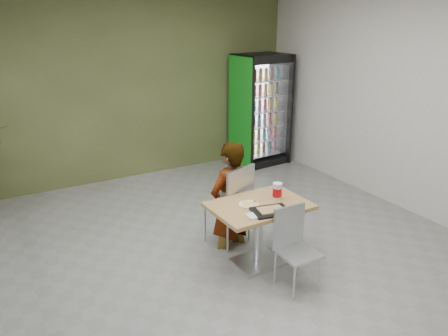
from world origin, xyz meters
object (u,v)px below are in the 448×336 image
(soda_cup, at_px, (277,191))
(chair_far, at_px, (234,199))
(dining_table, at_px, (259,222))
(cafeteria_tray, at_px, (271,211))
(seated_woman, at_px, (229,206))
(beverage_fridge, at_px, (261,110))
(chair_near, at_px, (293,241))

(soda_cup, bearing_deg, chair_far, 116.50)
(dining_table, relative_size, cafeteria_tray, 2.75)
(seated_woman, height_order, beverage_fridge, beverage_fridge)
(chair_far, distance_m, chair_near, 1.03)
(chair_far, distance_m, soda_cup, 0.62)
(chair_far, distance_m, cafeteria_tray, 0.77)
(chair_near, height_order, soda_cup, soda_cup)
(soda_cup, height_order, beverage_fridge, beverage_fridge)
(beverage_fridge, bearing_deg, seated_woman, -134.99)
(seated_woman, bearing_deg, chair_far, 102.96)
(soda_cup, bearing_deg, seated_woman, 116.75)
(soda_cup, bearing_deg, beverage_fridge, 58.73)
(chair_near, bearing_deg, cafeteria_tray, 113.28)
(chair_far, height_order, beverage_fridge, beverage_fridge)
(soda_cup, bearing_deg, cafeteria_tray, -136.50)
(dining_table, height_order, seated_woman, seated_woman)
(chair_near, distance_m, soda_cup, 0.63)
(dining_table, distance_m, beverage_fridge, 3.67)
(seated_woman, bearing_deg, beverage_fridge, -147.10)
(chair_far, distance_m, beverage_fridge, 3.25)
(seated_woman, relative_size, soda_cup, 8.53)
(seated_woman, relative_size, beverage_fridge, 0.80)
(chair_far, xyz_separation_m, soda_cup, (0.26, -0.51, 0.24))
(beverage_fridge, bearing_deg, soda_cup, -125.31)
(chair_far, relative_size, cafeteria_tray, 2.66)
(seated_woman, height_order, soda_cup, seated_woman)
(seated_woman, distance_m, beverage_fridge, 3.24)
(cafeteria_tray, relative_size, beverage_fridge, 0.19)
(chair_far, xyz_separation_m, seated_woman, (-0.03, 0.05, -0.10))
(soda_cup, distance_m, cafeteria_tray, 0.37)
(dining_table, xyz_separation_m, seated_woman, (-0.04, 0.58, -0.03))
(chair_far, relative_size, chair_near, 1.20)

